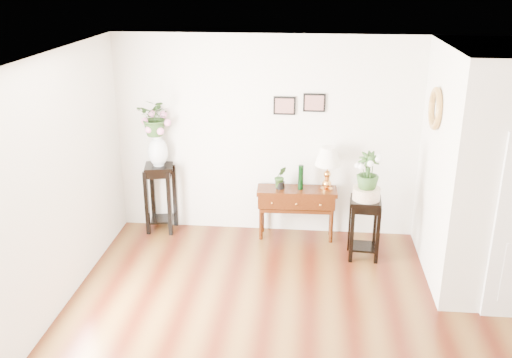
# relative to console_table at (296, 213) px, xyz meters

# --- Properties ---
(floor) EXTENTS (6.00, 5.50, 0.02)m
(floor) POSITION_rel_console_table_xyz_m (0.45, -2.52, -0.37)
(floor) COLOR brown
(floor) RESTS_ON ground
(ceiling) EXTENTS (6.00, 5.50, 0.02)m
(ceiling) POSITION_rel_console_table_xyz_m (0.45, -2.52, 2.43)
(ceiling) COLOR white
(ceiling) RESTS_ON ground
(wall_back) EXTENTS (6.00, 0.02, 2.80)m
(wall_back) POSITION_rel_console_table_xyz_m (0.45, 0.23, 1.03)
(wall_back) COLOR silver
(wall_back) RESTS_ON ground
(wall_left) EXTENTS (0.02, 5.50, 2.80)m
(wall_left) POSITION_rel_console_table_xyz_m (-2.55, -2.52, 1.03)
(wall_left) COLOR silver
(wall_left) RESTS_ON ground
(art_print_left) EXTENTS (0.30, 0.02, 0.25)m
(art_print_left) POSITION_rel_console_table_xyz_m (-0.20, 0.21, 1.48)
(art_print_left) COLOR black
(art_print_left) RESTS_ON wall_back
(art_print_right) EXTENTS (0.30, 0.02, 0.25)m
(art_print_right) POSITION_rel_console_table_xyz_m (0.20, 0.21, 1.53)
(art_print_right) COLOR black
(art_print_right) RESTS_ON wall_back
(wall_ornament) EXTENTS (0.07, 0.51, 0.51)m
(wall_ornament) POSITION_rel_console_table_xyz_m (1.61, -0.62, 1.68)
(wall_ornament) COLOR #A47B2D
(wall_ornament) RESTS_ON partition
(console_table) EXTENTS (1.11, 0.40, 0.73)m
(console_table) POSITION_rel_console_table_xyz_m (0.00, 0.00, 0.00)
(console_table) COLOR black
(console_table) RESTS_ON floor
(table_lamp) EXTENTS (0.47, 0.47, 0.62)m
(table_lamp) POSITION_rel_console_table_xyz_m (0.40, 0.00, 0.72)
(table_lamp) COLOR gold
(table_lamp) RESTS_ON console_table
(green_vase) EXTENTS (0.07, 0.07, 0.35)m
(green_vase) POSITION_rel_console_table_xyz_m (0.05, 0.00, 0.54)
(green_vase) COLOR black
(green_vase) RESTS_ON console_table
(potted_plant) EXTENTS (0.20, 0.18, 0.30)m
(potted_plant) POSITION_rel_console_table_xyz_m (-0.23, 0.00, 0.52)
(potted_plant) COLOR #26481C
(potted_plant) RESTS_ON console_table
(plant_stand_a) EXTENTS (0.46, 0.46, 1.00)m
(plant_stand_a) POSITION_rel_console_table_xyz_m (-1.95, 0.05, 0.13)
(plant_stand_a) COLOR black
(plant_stand_a) RESTS_ON floor
(porcelain_vase) EXTENTS (0.35, 0.35, 0.48)m
(porcelain_vase) POSITION_rel_console_table_xyz_m (-1.95, 0.05, 0.85)
(porcelain_vase) COLOR silver
(porcelain_vase) RESTS_ON plant_stand_a
(lily_arrangement) EXTENTS (0.55, 0.50, 0.52)m
(lily_arrangement) POSITION_rel_console_table_xyz_m (-1.95, 0.05, 1.29)
(lily_arrangement) COLOR #26481C
(lily_arrangement) RESTS_ON porcelain_vase
(plant_stand_b) EXTENTS (0.41, 0.41, 0.82)m
(plant_stand_b) POSITION_rel_console_table_xyz_m (0.89, -0.50, 0.04)
(plant_stand_b) COLOR black
(plant_stand_b) RESTS_ON floor
(ceramic_bowl) EXTENTS (0.37, 0.37, 0.16)m
(ceramic_bowl) POSITION_rel_console_table_xyz_m (0.89, -0.50, 0.53)
(ceramic_bowl) COLOR beige
(ceramic_bowl) RESTS_ON plant_stand_b
(narcissus) EXTENTS (0.31, 0.31, 0.50)m
(narcissus) POSITION_rel_console_table_xyz_m (0.89, -0.50, 0.83)
(narcissus) COLOR #26481C
(narcissus) RESTS_ON ceramic_bowl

